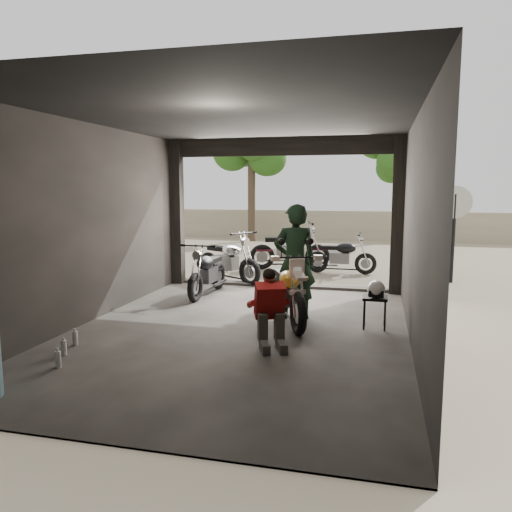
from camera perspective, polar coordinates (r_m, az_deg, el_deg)
The scene contains 15 objects.
ground at distance 7.66m, azimuth -2.03°, elevation -8.71°, with size 80.00×80.00×0.00m, color #7A6D56.
garage at distance 7.92m, azimuth -0.99°, elevation 1.30°, with size 7.00×7.13×3.20m.
boundary_wall at distance 21.21m, azimuth 8.40°, elevation 3.53°, with size 18.00×0.30×1.20m, color gray.
tree_left at distance 20.27m, azimuth -0.52°, elevation 12.99°, with size 2.20×2.20×5.60m.
tree_right at distance 21.12m, azimuth 16.30°, elevation 11.32°, with size 2.20×2.20×5.00m.
main_bike at distance 8.02m, azimuth 3.68°, elevation -3.58°, with size 0.73×1.78×1.19m, color beige, non-canonical shape.
left_bike at distance 10.10m, azimuth -5.58°, elevation -1.49°, with size 0.67×1.62×1.09m, color black, non-canonical shape.
outside_bike_a at distance 11.51m, azimuth -3.19°, elevation -0.06°, with size 0.73×1.77×1.20m, color black, non-canonical shape.
outside_bike_b at distance 13.31m, azimuth 3.89°, elevation 1.17°, with size 0.77×1.87×1.27m, color #3F0F1B, non-canonical shape.
outside_bike_c at distance 12.82m, azimuth 9.73°, elevation 0.30°, with size 0.63×1.53×1.03m, color black, non-canonical shape.
rider at distance 8.23m, azimuth 4.45°, elevation -0.71°, with size 0.70×0.46×1.92m, color black.
mechanic at distance 6.78m, azimuth 1.73°, elevation -6.33°, with size 0.53×0.72×1.05m, color red, non-canonical shape.
stool at distance 7.93m, azimuth 13.44°, elevation -5.05°, with size 0.37×0.37×0.52m.
helmet at distance 7.85m, azimuth 13.58°, elevation -3.67°, with size 0.27×0.29×0.26m, color white.
sign_post at distance 12.18m, azimuth 21.72°, elevation 4.00°, with size 0.74×0.08×2.22m.
Camera 1 is at (2.02, -7.06, 2.19)m, focal length 35.00 mm.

